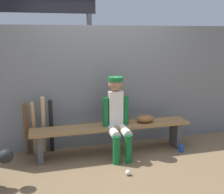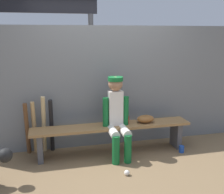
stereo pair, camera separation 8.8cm
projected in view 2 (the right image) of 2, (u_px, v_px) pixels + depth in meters
name	position (u px, v px, depth m)	size (l,w,h in m)	color
ground_plane	(112.00, 153.00, 4.43)	(30.00, 30.00, 0.00)	brown
chainlink_fence	(106.00, 87.00, 4.58)	(4.73, 0.03, 1.98)	slate
dugout_bench	(112.00, 131.00, 4.34)	(2.50, 0.36, 0.47)	olive
player_seated	(117.00, 114.00, 4.19)	(0.41, 0.55, 1.23)	silver
baseball_glove	(146.00, 119.00, 4.44)	(0.28, 0.20, 0.12)	brown
bat_aluminum_black	(52.00, 126.00, 4.36)	(0.06, 0.06, 0.88)	black
bat_wood_natural	(44.00, 125.00, 4.32)	(0.06, 0.06, 0.94)	tan
bat_wood_tan	(34.00, 128.00, 4.32)	(0.06, 0.06, 0.85)	tan
bat_wood_dark	(27.00, 129.00, 4.26)	(0.06, 0.06, 0.85)	brown
baseball	(127.00, 173.00, 3.72)	(0.07, 0.07, 0.07)	white
cup_on_ground	(182.00, 149.00, 4.43)	(0.08, 0.08, 0.11)	#1E47AD
cup_on_bench	(127.00, 120.00, 4.40)	(0.08, 0.08, 0.11)	red
scoreboard	(43.00, 8.00, 5.06)	(2.40, 0.27, 3.28)	#3F3F42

